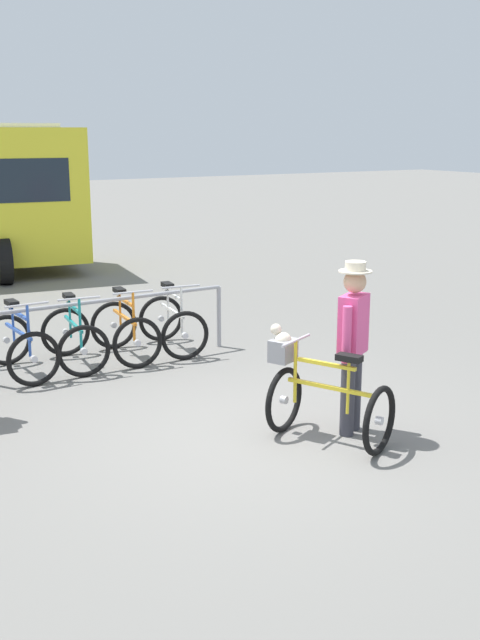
{
  "coord_description": "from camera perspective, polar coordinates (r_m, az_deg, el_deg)",
  "views": [
    {
      "loc": [
        -3.67,
        -6.09,
        2.92
      ],
      "look_at": [
        0.3,
        0.67,
        1.0
      ],
      "focal_mm": 43.27,
      "sensor_mm": 36.0,
      "label": 1
    }
  ],
  "objects": [
    {
      "name": "racked_bike_white",
      "position": [
        10.54,
        -5.02,
        -0.3
      ],
      "size": [
        0.79,
        1.16,
        0.97
      ],
      "color": "black",
      "rests_on": "ground"
    },
    {
      "name": "person_with_featured_bike",
      "position": [
        7.57,
        8.36,
        -1.51
      ],
      "size": [
        0.47,
        0.35,
        1.72
      ],
      "color": "#383842",
      "rests_on": "ground"
    },
    {
      "name": "racked_bike_teal",
      "position": [
        10.01,
        -12.17,
        -1.33
      ],
      "size": [
        0.77,
        1.16,
        0.97
      ],
      "color": "black",
      "rests_on": "ground"
    },
    {
      "name": "bike_rack_rail",
      "position": [
        9.93,
        -9.44,
        0.44
      ],
      "size": [
        3.21,
        0.15,
        0.88
      ],
      "color": "#99999E",
      "rests_on": "ground"
    },
    {
      "name": "racked_bike_blue",
      "position": [
        9.81,
        -16.0,
        -1.87
      ],
      "size": [
        0.73,
        1.14,
        0.97
      ],
      "color": "black",
      "rests_on": "ground"
    },
    {
      "name": "racked_bike_orange",
      "position": [
        10.26,
        -8.5,
        -0.81
      ],
      "size": [
        0.74,
        1.15,
        0.97
      ],
      "color": "black",
      "rests_on": "ground"
    },
    {
      "name": "featured_bicycle",
      "position": [
        7.48,
        5.85,
        -5.33
      ],
      "size": [
        1.07,
        1.26,
        1.09
      ],
      "color": "black",
      "rests_on": "ground"
    },
    {
      "name": "ground_plane",
      "position": [
        7.69,
        0.64,
        -8.56
      ],
      "size": [
        80.0,
        80.0,
        0.0
      ],
      "primitive_type": "plane",
      "color": "slate"
    }
  ]
}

